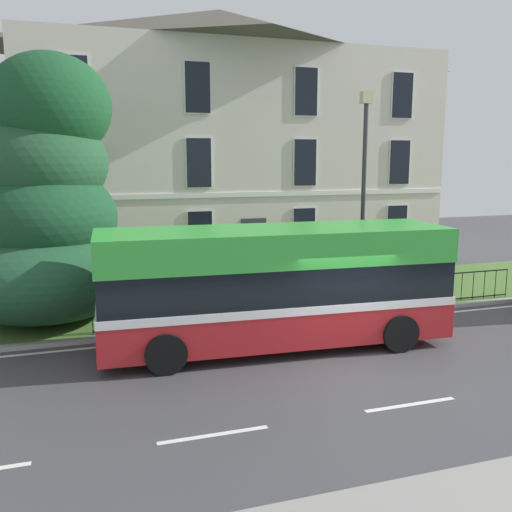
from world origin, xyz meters
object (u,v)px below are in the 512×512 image
Objects in this scene: georgian_townhouse at (221,134)px; litter_bin at (409,283)px; street_lamp_post at (364,185)px; evergreen_tree at (45,213)px; single_decker_bus at (275,285)px.

georgian_townhouse is 18.22× the size of litter_bin.
litter_bin is at bearing 1.43° from street_lamp_post.
evergreen_tree reaches higher than litter_bin.
single_decker_bus is at bearing -144.28° from street_lamp_post.
single_decker_bus reaches higher than litter_bin.
evergreen_tree is (-7.93, -10.37, -2.74)m from georgian_townhouse.
georgian_townhouse is at bearing 98.29° from street_lamp_post.
georgian_townhouse is at bearing 107.12° from litter_bin.
street_lamp_post reaches higher than single_decker_bus.
evergreen_tree reaches higher than single_decker_bus.
evergreen_tree is 11.84m from litter_bin.
georgian_townhouse reaches higher than litter_bin.
georgian_townhouse is at bearing 52.58° from evergreen_tree.
georgian_townhouse is 2.78× the size of street_lamp_post.
evergreen_tree is at bearing 146.85° from single_decker_bus.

